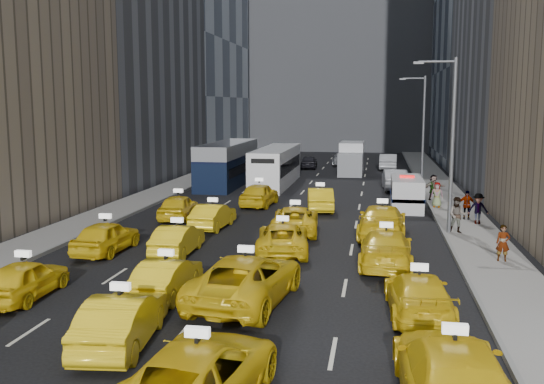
# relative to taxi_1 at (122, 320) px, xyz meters

# --- Properties ---
(ground) EXTENTS (160.00, 160.00, 0.00)m
(ground) POSITION_rel_taxi_1_xyz_m (1.36, 4.47, -0.74)
(ground) COLOR black
(ground) RESTS_ON ground
(sidewalk_west) EXTENTS (3.00, 90.00, 0.15)m
(sidewalk_west) POSITION_rel_taxi_1_xyz_m (-9.14, 29.47, -0.67)
(sidewalk_west) COLOR gray
(sidewalk_west) RESTS_ON ground
(sidewalk_east) EXTENTS (3.00, 90.00, 0.15)m
(sidewalk_east) POSITION_rel_taxi_1_xyz_m (11.86, 29.47, -0.67)
(sidewalk_east) COLOR gray
(sidewalk_east) RESTS_ON ground
(curb_west) EXTENTS (0.15, 90.00, 0.18)m
(curb_west) POSITION_rel_taxi_1_xyz_m (-7.69, 29.47, -0.65)
(curb_west) COLOR slate
(curb_west) RESTS_ON ground
(curb_east) EXTENTS (0.15, 90.00, 0.18)m
(curb_east) POSITION_rel_taxi_1_xyz_m (10.41, 29.47, -0.65)
(curb_east) COLOR slate
(curb_east) RESTS_ON ground
(building_backdrop) EXTENTS (30.00, 12.00, 40.00)m
(building_backdrop) POSITION_rel_taxi_1_xyz_m (1.36, 76.47, 19.26)
(building_backdrop) COLOR slate
(building_backdrop) RESTS_ON ground
(streetlight_near) EXTENTS (2.15, 0.22, 9.00)m
(streetlight_near) POSITION_rel_taxi_1_xyz_m (10.54, 16.47, 4.18)
(streetlight_near) COLOR #595B60
(streetlight_near) RESTS_ON ground
(streetlight_far) EXTENTS (2.15, 0.22, 9.00)m
(streetlight_far) POSITION_rel_taxi_1_xyz_m (10.54, 36.47, 4.18)
(streetlight_far) COLOR #595B60
(streetlight_far) RESTS_ON ground
(taxi_1) EXTENTS (2.07, 4.67, 1.49)m
(taxi_1) POSITION_rel_taxi_1_xyz_m (0.00, 0.00, 0.00)
(taxi_1) COLOR yellow
(taxi_1) RESTS_ON ground
(taxi_2) EXTENTS (3.13, 5.72, 1.52)m
(taxi_2) POSITION_rel_taxi_1_xyz_m (3.11, -2.98, 0.01)
(taxi_2) COLOR yellow
(taxi_2) RESTS_ON ground
(taxi_3) EXTENTS (2.58, 5.84, 1.67)m
(taxi_3) POSITION_rel_taxi_1_xyz_m (8.66, -2.21, 0.09)
(taxi_3) COLOR yellow
(taxi_3) RESTS_ON ground
(taxi_4) EXTENTS (1.71, 4.06, 1.37)m
(taxi_4) POSITION_rel_taxi_1_xyz_m (-5.04, 3.35, -0.06)
(taxi_4) COLOR yellow
(taxi_4) RESTS_ON ground
(taxi_5) EXTENTS (1.47, 4.12, 1.35)m
(taxi_5) POSITION_rel_taxi_1_xyz_m (-0.27, 4.44, -0.07)
(taxi_5) COLOR yellow
(taxi_5) RESTS_ON ground
(taxi_6) EXTENTS (3.46, 6.22, 1.65)m
(taxi_6) POSITION_rel_taxi_1_xyz_m (2.63, 4.24, 0.08)
(taxi_6) COLOR yellow
(taxi_6) RESTS_ON ground
(taxi_7) EXTENTS (2.22, 4.87, 1.38)m
(taxi_7) POSITION_rel_taxi_1_xyz_m (8.32, 3.87, -0.05)
(taxi_7) COLOR yellow
(taxi_7) RESTS_ON ground
(taxi_8) EXTENTS (1.86, 4.37, 1.47)m
(taxi_8) POSITION_rel_taxi_1_xyz_m (-5.13, 10.00, -0.01)
(taxi_8) COLOR yellow
(taxi_8) RESTS_ON ground
(taxi_9) EXTENTS (1.47, 4.10, 1.34)m
(taxi_9) POSITION_rel_taxi_1_xyz_m (-1.84, 10.27, -0.07)
(taxi_9) COLOR yellow
(taxi_9) RESTS_ON ground
(taxi_10) EXTENTS (2.89, 5.17, 1.36)m
(taxi_10) POSITION_rel_taxi_1_xyz_m (2.78, 11.37, -0.06)
(taxi_10) COLOR yellow
(taxi_10) RESTS_ON ground
(taxi_11) EXTENTS (2.23, 5.33, 1.54)m
(taxi_11) POSITION_rel_taxi_1_xyz_m (7.36, 9.79, 0.02)
(taxi_11) COLOR yellow
(taxi_11) RESTS_ON ground
(taxi_12) EXTENTS (2.06, 4.45, 1.48)m
(taxi_12) POSITION_rel_taxi_1_xyz_m (-4.48, 18.32, -0.01)
(taxi_12) COLOR yellow
(taxi_12) RESTS_ON ground
(taxi_13) EXTENTS (1.70, 4.20, 1.36)m
(taxi_13) POSITION_rel_taxi_1_xyz_m (-1.80, 16.13, -0.07)
(taxi_13) COLOR yellow
(taxi_13) RESTS_ON ground
(taxi_14) EXTENTS (2.76, 5.22, 1.40)m
(taxi_14) POSITION_rel_taxi_1_xyz_m (2.76, 15.76, -0.04)
(taxi_14) COLOR yellow
(taxi_14) RESTS_ON ground
(taxi_15) EXTENTS (2.54, 5.80, 1.66)m
(taxi_15) POSITION_rel_taxi_1_xyz_m (7.25, 15.35, 0.09)
(taxi_15) COLOR yellow
(taxi_15) RESTS_ON ground
(taxi_16) EXTENTS (2.13, 4.68, 1.56)m
(taxi_16) POSITION_rel_taxi_1_xyz_m (-0.71, 23.70, 0.03)
(taxi_16) COLOR yellow
(taxi_16) RESTS_ON ground
(taxi_17) EXTENTS (2.13, 4.62, 1.47)m
(taxi_17) POSITION_rel_taxi_1_xyz_m (3.43, 22.68, -0.01)
(taxi_17) COLOR yellow
(taxi_17) RESTS_ON ground
(nypd_van) EXTENTS (2.15, 5.14, 2.18)m
(nypd_van) POSITION_rel_taxi_1_xyz_m (8.86, 24.26, 0.24)
(nypd_van) COLOR silver
(nypd_van) RESTS_ON ground
(double_decker) EXTENTS (4.22, 12.25, 3.49)m
(double_decker) POSITION_rel_taxi_1_xyz_m (-5.34, 33.94, 0.99)
(double_decker) COLOR black
(double_decker) RESTS_ON ground
(city_bus) EXTENTS (4.03, 12.28, 3.12)m
(city_bus) POSITION_rel_taxi_1_xyz_m (-1.34, 34.31, 0.80)
(city_bus) COLOR white
(city_bus) RESTS_ON ground
(box_truck) EXTENTS (2.69, 6.76, 3.03)m
(box_truck) POSITION_rel_taxi_1_xyz_m (4.49, 43.74, 0.74)
(box_truck) COLOR silver
(box_truck) RESTS_ON ground
(misc_car_0) EXTENTS (2.01, 5.10, 1.65)m
(misc_car_0) POSITION_rel_taxi_1_xyz_m (8.35, 33.02, 0.08)
(misc_car_0) COLOR #A3A5AA
(misc_car_0) RESTS_ON ground
(misc_car_1) EXTENTS (2.92, 6.00, 1.65)m
(misc_car_1) POSITION_rel_taxi_1_xyz_m (-4.49, 43.70, 0.08)
(misc_car_1) COLOR black
(misc_car_1) RESTS_ON ground
(misc_car_2) EXTENTS (2.22, 5.22, 1.50)m
(misc_car_2) POSITION_rel_taxi_1_xyz_m (3.26, 51.63, 0.01)
(misc_car_2) COLOR gray
(misc_car_2) RESTS_ON ground
(misc_car_3) EXTENTS (1.91, 4.20, 1.40)m
(misc_car_3) POSITION_rel_taxi_1_xyz_m (-0.10, 48.02, -0.05)
(misc_car_3) COLOR black
(misc_car_3) RESTS_ON ground
(misc_car_4) EXTENTS (1.86, 4.97, 1.62)m
(misc_car_4) POSITION_rel_taxi_1_xyz_m (8.09, 48.38, 0.07)
(misc_car_4) COLOR #9FA1A6
(misc_car_4) RESTS_ON ground
(pedestrian_0) EXTENTS (0.60, 0.43, 1.55)m
(pedestrian_0) POSITION_rel_taxi_1_xyz_m (12.22, 10.89, 0.18)
(pedestrian_0) COLOR gray
(pedestrian_0) RESTS_ON sidewalk_east
(pedestrian_1) EXTENTS (0.98, 0.65, 1.86)m
(pedestrian_1) POSITION_rel_taxi_1_xyz_m (11.05, 16.41, 0.34)
(pedestrian_1) COLOR gray
(pedestrian_1) RESTS_ON sidewalk_east
(pedestrian_2) EXTENTS (1.11, 0.46, 1.71)m
(pedestrian_2) POSITION_rel_taxi_1_xyz_m (12.48, 19.06, 0.26)
(pedestrian_2) COLOR gray
(pedestrian_2) RESTS_ON sidewalk_east
(pedestrian_3) EXTENTS (1.01, 0.55, 1.66)m
(pedestrian_3) POSITION_rel_taxi_1_xyz_m (12.06, 20.42, 0.23)
(pedestrian_3) COLOR gray
(pedestrian_3) RESTS_ON sidewalk_east
(pedestrian_4) EXTENTS (0.83, 0.51, 1.61)m
(pedestrian_4) POSITION_rel_taxi_1_xyz_m (10.78, 24.37, 0.21)
(pedestrian_4) COLOR gray
(pedestrian_4) RESTS_ON sidewalk_east
(pedestrian_5) EXTENTS (1.68, 1.10, 1.76)m
(pedestrian_5) POSITION_rel_taxi_1_xyz_m (10.81, 27.39, 0.29)
(pedestrian_5) COLOR gray
(pedestrian_5) RESTS_ON sidewalk_east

